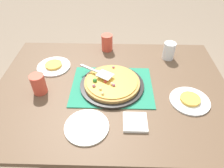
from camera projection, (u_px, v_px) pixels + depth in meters
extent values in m
plane|color=#84705B|center=(112.00, 153.00, 1.74)|extent=(8.00, 8.00, 0.00)
cube|color=brown|center=(112.00, 88.00, 1.25)|extent=(1.40, 1.00, 0.03)
cube|color=brown|center=(42.00, 85.00, 1.84)|extent=(0.07, 0.07, 0.72)
cube|color=brown|center=(186.00, 87.00, 1.82)|extent=(0.07, 0.07, 0.72)
cube|color=#237F5B|center=(112.00, 86.00, 1.24)|extent=(0.48, 0.36, 0.01)
cylinder|color=black|center=(112.00, 85.00, 1.23)|extent=(0.38, 0.38, 0.01)
cylinder|color=#B78442|center=(112.00, 83.00, 1.22)|extent=(0.33, 0.33, 0.02)
cylinder|color=gold|center=(112.00, 81.00, 1.21)|extent=(0.30, 0.30, 0.01)
sphere|color=#338433|center=(95.00, 80.00, 1.20)|extent=(0.03, 0.03, 0.03)
sphere|color=red|center=(105.00, 81.00, 1.20)|extent=(0.02, 0.02, 0.02)
sphere|color=#B76675|center=(113.00, 67.00, 1.30)|extent=(0.02, 0.02, 0.02)
sphere|color=#E5CC7F|center=(103.00, 94.00, 1.12)|extent=(0.02, 0.02, 0.02)
sphere|color=#B76675|center=(114.00, 85.00, 1.17)|extent=(0.02, 0.02, 0.02)
sphere|color=#B76675|center=(94.00, 86.00, 1.17)|extent=(0.02, 0.02, 0.02)
sphere|color=#E5CC7F|center=(112.00, 84.00, 1.18)|extent=(0.02, 0.02, 0.02)
sphere|color=#E5CC7F|center=(99.00, 72.00, 1.27)|extent=(0.02, 0.02, 0.02)
sphere|color=#E5CC7F|center=(100.00, 89.00, 1.15)|extent=(0.02, 0.02, 0.02)
cylinder|color=white|center=(190.00, 101.00, 1.15)|extent=(0.22, 0.22, 0.01)
cylinder|color=white|center=(54.00, 66.00, 1.39)|extent=(0.22, 0.22, 0.01)
cylinder|color=white|center=(87.00, 127.00, 1.01)|extent=(0.22, 0.22, 0.01)
cylinder|color=gold|center=(190.00, 99.00, 1.14)|extent=(0.11, 0.11, 0.02)
cylinder|color=gold|center=(54.00, 65.00, 1.38)|extent=(0.11, 0.11, 0.02)
cylinder|color=#E04C38|center=(39.00, 84.00, 1.17)|extent=(0.08, 0.08, 0.12)
cylinder|color=white|center=(169.00, 51.00, 1.43)|extent=(0.08, 0.08, 0.12)
cylinder|color=#E04C38|center=(107.00, 43.00, 1.51)|extent=(0.08, 0.08, 0.12)
cube|color=silver|center=(105.00, 75.00, 1.22)|extent=(0.11, 0.11, 0.00)
cube|color=#B2B2B7|center=(89.00, 68.00, 1.26)|extent=(0.13, 0.09, 0.01)
cube|color=white|center=(135.00, 122.00, 1.03)|extent=(0.12, 0.12, 0.02)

